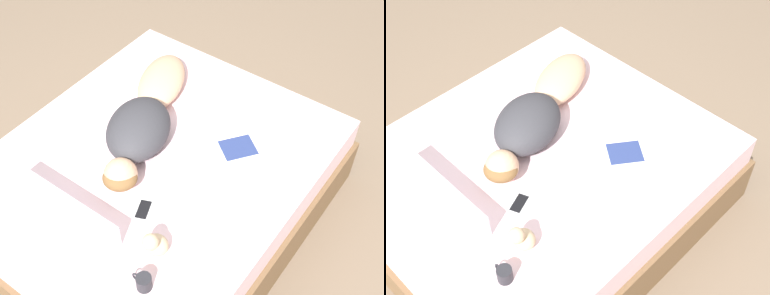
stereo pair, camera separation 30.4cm
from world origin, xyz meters
TOP-DOWN VIEW (x-y plane):
  - ground_plane at (0.00, 0.00)m, footprint 12.00×12.00m
  - bed at (0.00, 0.00)m, footprint 1.72×2.02m
  - person at (0.18, -0.14)m, footprint 0.68×1.20m
  - open_magazine at (-0.45, -0.27)m, footprint 0.58×0.53m
  - coffee_mug at (-0.47, 0.66)m, footprint 0.11×0.08m
  - cell_phone at (-0.19, 0.32)m, footprint 0.12×0.16m
  - plush_toy at (-0.40, 0.48)m, footprint 0.12×0.14m
  - pillow at (0.11, 0.74)m, footprint 0.69×0.40m

SIDE VIEW (x-z plane):
  - ground_plane at x=0.00m, z-range 0.00..0.00m
  - bed at x=0.00m, z-range 0.00..0.52m
  - open_magazine at x=-0.45m, z-range 0.52..0.53m
  - cell_phone at x=-0.19m, z-range 0.53..0.54m
  - coffee_mug at x=-0.47m, z-range 0.53..0.61m
  - pillow at x=0.11m, z-range 0.53..0.67m
  - plush_toy at x=-0.40m, z-range 0.51..0.69m
  - person at x=0.18m, z-range 0.51..0.74m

